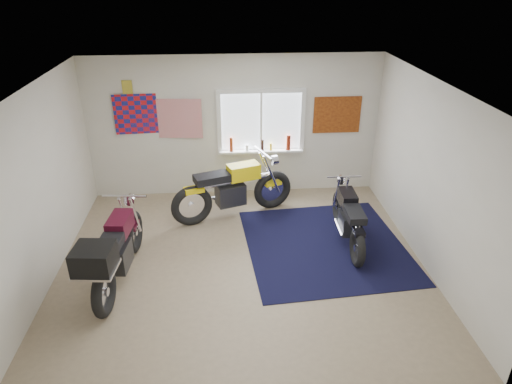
{
  "coord_description": "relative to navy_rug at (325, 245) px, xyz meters",
  "views": [
    {
      "loc": [
        -0.23,
        -5.78,
        4.1
      ],
      "look_at": [
        0.25,
        0.4,
        1.01
      ],
      "focal_mm": 32.0,
      "sensor_mm": 36.0,
      "label": 1
    }
  ],
  "objects": [
    {
      "name": "maroon_tourer",
      "position": [
        -3.14,
        -0.8,
        0.56
      ],
      "size": [
        0.71,
        2.15,
        1.09
      ],
      "rotation": [
        0.0,
        0.0,
        1.48
      ],
      "color": "black",
      "rests_on": "ground"
    },
    {
      "name": "ground",
      "position": [
        -1.37,
        -0.38,
        -0.01
      ],
      "size": [
        5.5,
        5.5,
        0.0
      ],
      "primitive_type": "plane",
      "color": "#9E896B",
      "rests_on": "ground"
    },
    {
      "name": "triumph_poster",
      "position": [
        0.58,
        2.1,
        1.54
      ],
      "size": [
        0.9,
        0.03,
        0.7
      ],
      "primitive_type": "cube",
      "color": "#A54C14",
      "rests_on": "room_shell"
    },
    {
      "name": "oil_bottles",
      "position": [
        -0.79,
        2.02,
        1.02
      ],
      "size": [
        1.18,
        0.09,
        0.3
      ],
      "color": "maroon",
      "rests_on": "window_assembly"
    },
    {
      "name": "window_assembly",
      "position": [
        -0.87,
        2.08,
        1.36
      ],
      "size": [
        1.66,
        0.17,
        1.26
      ],
      "color": "white",
      "rests_on": "room_shell"
    },
    {
      "name": "yellow_triumph",
      "position": [
        -1.46,
        1.11,
        0.5
      ],
      "size": [
        2.21,
        0.98,
        1.16
      ],
      "rotation": [
        0.0,
        0.0,
        0.34
      ],
      "color": "black",
      "rests_on": "ground"
    },
    {
      "name": "navy_rug",
      "position": [
        0.0,
        0.0,
        0.0
      ],
      "size": [
        2.7,
        2.79,
        0.01
      ],
      "primitive_type": "cube",
      "rotation": [
        0.0,
        0.0,
        0.08
      ],
      "color": "black",
      "rests_on": "ground"
    },
    {
      "name": "room_shell",
      "position": [
        -1.37,
        -0.38,
        1.63
      ],
      "size": [
        5.5,
        5.5,
        5.5
      ],
      "color": "white",
      "rests_on": "ground"
    },
    {
      "name": "flag_display",
      "position": [
        -3.27,
        2.1,
        2.14
      ],
      "size": [
        1.6,
        0.1,
        1.17
      ],
      "color": "red",
      "rests_on": "room_shell"
    },
    {
      "name": "black_chrome_bike",
      "position": [
        0.37,
        0.1,
        0.42
      ],
      "size": [
        0.58,
        1.9,
        0.97
      ],
      "rotation": [
        0.0,
        0.0,
        1.55
      ],
      "color": "black",
      "rests_on": "navy_rug"
    }
  ]
}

